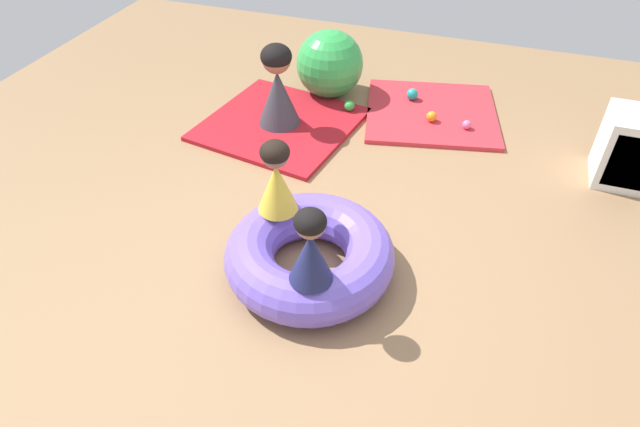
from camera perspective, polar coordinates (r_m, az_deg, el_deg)
The scene contains 13 objects.
ground_plane at distance 3.59m, azimuth 1.21°, elevation -5.77°, with size 8.00×8.00×0.00m, color #93704C.
gym_mat_near_right at distance 5.24m, azimuth 11.50°, elevation 10.25°, with size 1.17×1.13×0.04m, color red.
gym_mat_far_left at distance 4.98m, azimuth -4.20°, elevation 9.27°, with size 1.24×1.23×0.04m, color #B21923.
inflatable_cushion at distance 3.46m, azimuth -1.08°, elevation -4.33°, with size 1.07×1.07×0.31m, color #7056D1.
child_in_yellow at distance 3.41m, azimuth -4.57°, elevation 3.74°, with size 0.37×0.37×0.51m.
child_in_navy at distance 2.94m, azimuth -0.92°, elevation -3.54°, with size 0.34×0.34×0.49m.
adult_seated at distance 4.79m, azimuth -4.42°, elevation 13.07°, with size 0.52×0.52×0.72m.
play_ball_teal at distance 5.36m, azimuth 9.59°, elevation 12.14°, with size 0.11×0.11×0.11m, color teal.
play_ball_green at distance 5.12m, azimuth 3.07°, elevation 11.14°, with size 0.10×0.10×0.10m, color green.
play_ball_pink at distance 5.01m, azimuth 15.03°, elevation 8.92°, with size 0.08×0.08×0.08m, color pink.
play_ball_orange at distance 5.04m, azimuth 11.54°, elevation 9.86°, with size 0.09×0.09×0.09m, color orange.
exercise_ball_large at distance 5.34m, azimuth 1.01°, elevation 15.29°, with size 0.63×0.63×0.63m, color green.
storage_cube at distance 4.76m, azimuth 29.70°, elevation 5.74°, with size 0.44×0.44×0.56m.
Camera 1 is at (0.74, -2.37, 2.59)m, focal length 30.74 mm.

